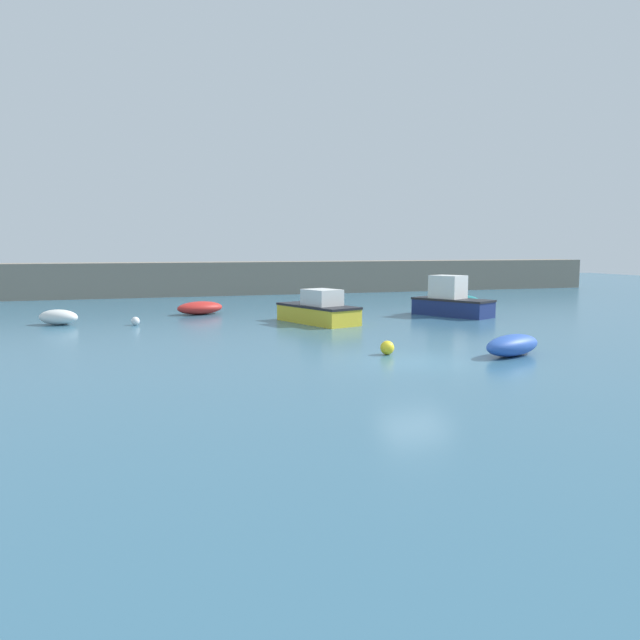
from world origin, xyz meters
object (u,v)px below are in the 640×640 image
cabin_cruiser_white (319,310)px  mooring_buoy_white (135,321)px  rowboat_blue_near (512,345)px  motorboat_with_cabin (451,301)px  dinghy_near_pier (58,317)px  mooring_buoy_yellow (387,348)px  open_tender_yellow (467,300)px  rowboat_white_midwater (200,308)px

cabin_cruiser_white → mooring_buoy_white: cabin_cruiser_white is taller
rowboat_blue_near → cabin_cruiser_white: cabin_cruiser_white is taller
rowboat_blue_near → mooring_buoy_white: rowboat_blue_near is taller
motorboat_with_cabin → rowboat_blue_near: 13.42m
cabin_cruiser_white → rowboat_blue_near: bearing=178.7°
dinghy_near_pier → mooring_buoy_white: size_ratio=5.45×
mooring_buoy_yellow → motorboat_with_cabin: bearing=50.8°
motorboat_with_cabin → dinghy_near_pier: size_ratio=2.12×
motorboat_with_cabin → mooring_buoy_white: size_ratio=11.55×
rowboat_blue_near → dinghy_near_pier: (-16.70, 15.06, 0.00)m
open_tender_yellow → motorboat_with_cabin: bearing=150.5°
dinghy_near_pier → mooring_buoy_white: bearing=-174.2°
mooring_buoy_white → mooring_buoy_yellow: bearing=-54.4°
mooring_buoy_white → mooring_buoy_yellow: mooring_buoy_yellow is taller
cabin_cruiser_white → mooring_buoy_yellow: 10.04m
open_tender_yellow → cabin_cruiser_white: bearing=127.0°
motorboat_with_cabin → mooring_buoy_yellow: 14.14m
motorboat_with_cabin → open_tender_yellow: motorboat_with_cabin is taller
mooring_buoy_white → mooring_buoy_yellow: 14.86m
motorboat_with_cabin → cabin_cruiser_white: motorboat_with_cabin is taller
rowboat_blue_near → dinghy_near_pier: 22.49m
cabin_cruiser_white → mooring_buoy_white: 9.45m
dinghy_near_pier → cabin_cruiser_white: bearing=-169.1°
rowboat_blue_near → mooring_buoy_white: (-12.94, 13.71, -0.18)m
open_tender_yellow → cabin_cruiser_white: 15.10m
dinghy_near_pier → mooring_buoy_white: dinghy_near_pier is taller
rowboat_blue_near → dinghy_near_pier: same height
rowboat_white_midwater → dinghy_near_pier: (-7.57, -2.85, 0.01)m
rowboat_white_midwater → cabin_cruiser_white: cabin_cruiser_white is taller
open_tender_yellow → mooring_buoy_yellow: open_tender_yellow is taller
rowboat_white_midwater → cabin_cruiser_white: bearing=113.2°
rowboat_white_midwater → rowboat_blue_near: size_ratio=1.03×
cabin_cruiser_white → dinghy_near_pier: bearing=56.2°
rowboat_blue_near → cabin_cruiser_white: bearing=-94.4°
mooring_buoy_white → rowboat_blue_near: bearing=-46.6°
motorboat_with_cabin → open_tender_yellow: size_ratio=1.36×
rowboat_blue_near → mooring_buoy_yellow: 4.59m
open_tender_yellow → cabin_cruiser_white: (-13.26, -7.21, 0.36)m
motorboat_with_cabin → dinghy_near_pier: 21.49m
rowboat_white_midwater → dinghy_near_pier: bearing=3.1°
dinghy_near_pier → mooring_buoy_yellow: bearing=158.4°
rowboat_blue_near → mooring_buoy_white: 18.85m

